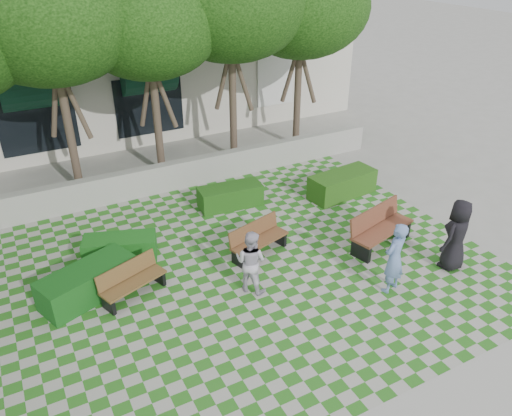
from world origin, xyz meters
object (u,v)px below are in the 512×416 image
person_blue (394,258)px  person_white (251,261)px  bench_east (380,228)px  hedge_midleft (120,248)px  hedge_midright (230,196)px  hedge_east (342,184)px  bench_west (132,281)px  person_dark (457,235)px  bench_mid (258,240)px  hedge_west (88,283)px

person_blue → person_white: bearing=-44.8°
bench_east → hedge_midleft: size_ratio=1.17×
hedge_midright → hedge_midleft: size_ratio=1.06×
hedge_midright → person_blue: (1.56, -5.45, 0.56)m
person_blue → hedge_east: bearing=-129.5°
bench_east → person_blue: bearing=-136.9°
bench_west → person_dark: size_ratio=0.89×
bench_east → hedge_midright: bearing=109.2°
bench_east → person_blue: person_blue is taller
bench_west → hedge_midleft: 1.61m
bench_mid → hedge_west: (-4.25, 0.27, -0.04)m
hedge_east → hedge_west: bearing=-170.3°
hedge_midleft → bench_mid: bearing=-24.0°
hedge_east → hedge_midleft: (-7.13, -0.23, -0.07)m
hedge_east → person_dark: 4.47m
hedge_east → hedge_midright: (-3.44, 1.00, -0.05)m
hedge_west → person_dark: bearing=-20.2°
bench_west → hedge_midright: size_ratio=0.86×
hedge_midright → hedge_west: (-4.72, -2.41, 0.04)m
hedge_east → person_dark: bearing=-89.0°
bench_mid → person_dark: (4.00, -2.77, 0.51)m
person_blue → hedge_midleft: bearing=-55.3°
person_white → hedge_midleft: bearing=4.7°
hedge_midright → hedge_midleft: hedge_midright is taller
bench_west → person_dark: bearing=-39.8°
bench_west → person_white: bearing=-43.3°
hedge_midleft → bench_west: bearing=-94.9°
bench_east → hedge_midright: size_ratio=1.11×
bench_mid → person_blue: size_ratio=0.97×
hedge_east → person_blue: person_blue is taller
hedge_midright → bench_west: bearing=-143.4°
person_dark → person_white: (-4.84, 1.54, -0.14)m
hedge_east → bench_mid: bearing=-156.9°
hedge_east → hedge_midright: 3.59m
hedge_midright → hedge_midleft: bearing=-161.5°
bench_west → bench_mid: bearing=-17.4°
hedge_midleft → person_dark: (7.21, -4.21, 0.61)m
bench_mid → bench_east: bearing=-36.8°
person_dark → person_blue: bearing=-14.1°
person_dark → person_white: 5.08m
bench_east → bench_west: size_ratio=1.29×
hedge_east → hedge_midleft: size_ratio=1.22×
bench_west → hedge_midright: (3.83, 2.84, -0.06)m
bench_west → person_blue: 6.00m
hedge_west → person_white: person_white is taller
bench_mid → hedge_west: bench_mid is taller
hedge_midright → person_white: size_ratio=1.22×
bench_mid → bench_west: size_ratio=1.05×
bench_mid → hedge_east: size_ratio=0.79×
hedge_midleft → hedge_west: bearing=-131.5°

